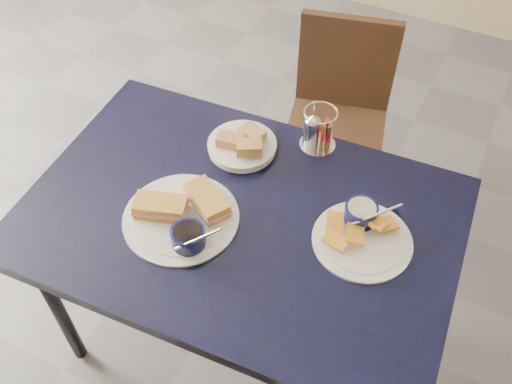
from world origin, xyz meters
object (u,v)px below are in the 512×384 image
at_px(sandwich_plate, 183,215).
at_px(condiment_caddy, 317,131).
at_px(plantain_plate, 362,229).
at_px(bread_basket, 243,145).
at_px(chair_far, 344,106).
at_px(dining_table, 240,230).

height_order(sandwich_plate, condiment_caddy, condiment_caddy).
distance_m(plantain_plate, bread_basket, 0.45).
relative_size(chair_far, condiment_caddy, 5.97).
bearing_deg(dining_table, condiment_caddy, 76.97).
relative_size(dining_table, bread_basket, 5.99).
bearing_deg(sandwich_plate, chair_far, 82.20).
relative_size(plantain_plate, condiment_caddy, 1.95).
relative_size(bread_basket, condiment_caddy, 1.51).
xyz_separation_m(dining_table, condiment_caddy, (0.08, 0.35, 0.12)).
height_order(plantain_plate, bread_basket, plantain_plate).
height_order(dining_table, plantain_plate, plantain_plate).
bearing_deg(bread_basket, plantain_plate, -18.05).
distance_m(chair_far, bread_basket, 0.73).
relative_size(dining_table, condiment_caddy, 9.06).
xyz_separation_m(dining_table, plantain_plate, (0.32, 0.09, 0.09)).
bearing_deg(condiment_caddy, dining_table, -103.03).
xyz_separation_m(sandwich_plate, plantain_plate, (0.45, 0.17, -0.00)).
bearing_deg(condiment_caddy, plantain_plate, -47.59).
distance_m(plantain_plate, condiment_caddy, 0.36).
relative_size(sandwich_plate, plantain_plate, 1.22).
height_order(chair_far, condiment_caddy, condiment_caddy).
bearing_deg(bread_basket, chair_far, 80.03).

